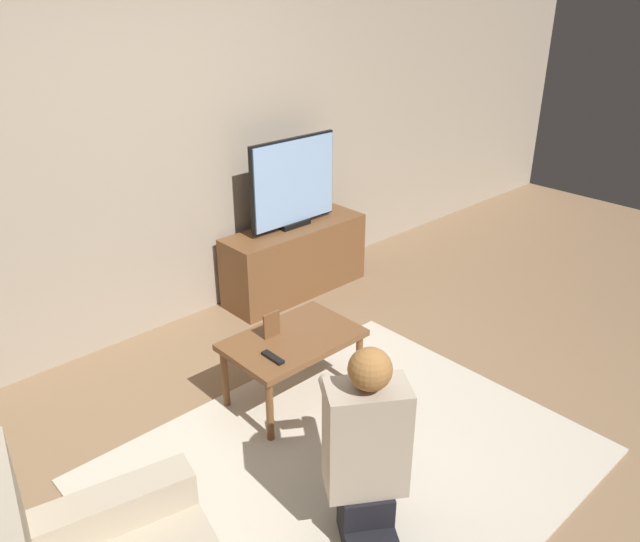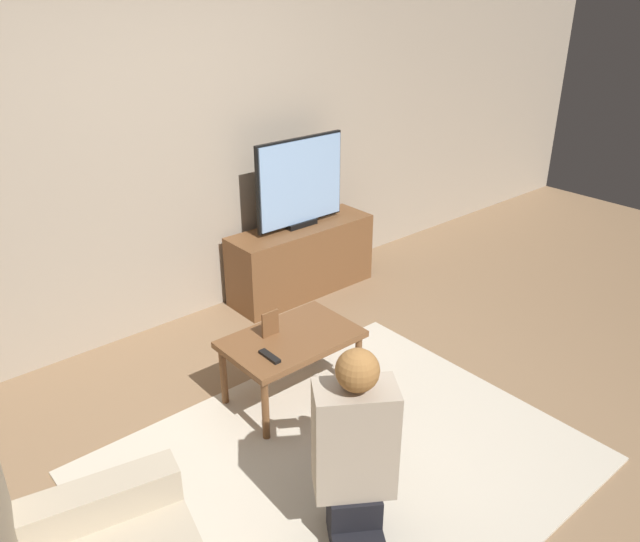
{
  "view_description": "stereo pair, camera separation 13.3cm",
  "coord_description": "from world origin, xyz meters",
  "views": [
    {
      "loc": [
        -1.76,
        -1.68,
        2.25
      ],
      "look_at": [
        0.42,
        0.67,
        0.73
      ],
      "focal_mm": 35.0,
      "sensor_mm": 36.0,
      "label": 1
    },
    {
      "loc": [
        -1.66,
        -1.77,
        2.25
      ],
      "look_at": [
        0.42,
        0.67,
        0.73
      ],
      "focal_mm": 35.0,
      "sensor_mm": 36.0,
      "label": 2
    }
  ],
  "objects": [
    {
      "name": "wall_back",
      "position": [
        0.0,
        1.93,
        1.3
      ],
      "size": [
        10.0,
        0.06,
        2.6
      ],
      "color": "tan",
      "rests_on": "ground_plane"
    },
    {
      "name": "picture_frame",
      "position": [
        0.09,
        0.71,
        0.49
      ],
      "size": [
        0.11,
        0.01,
        0.15
      ],
      "color": "brown",
      "rests_on": "coffee_table"
    },
    {
      "name": "person_kneeling",
      "position": [
        -0.25,
        -0.34,
        0.46
      ],
      "size": [
        0.66,
        0.82,
        0.95
      ],
      "rotation": [
        0.0,
        0.0,
        2.56
      ],
      "color": "black",
      "rests_on": "rug"
    },
    {
      "name": "tv_stand",
      "position": [
        1.08,
        1.66,
        0.27
      ],
      "size": [
        1.17,
        0.37,
        0.55
      ],
      "color": "brown",
      "rests_on": "ground_plane"
    },
    {
      "name": "coffee_table",
      "position": [
        0.17,
        0.62,
        0.37
      ],
      "size": [
        0.75,
        0.48,
        0.42
      ],
      "color": "brown",
      "rests_on": "ground_plane"
    },
    {
      "name": "rug",
      "position": [
        0.0,
        0.0,
        0.01
      ],
      "size": [
        2.3,
        1.83,
        0.02
      ],
      "color": "beige",
      "rests_on": "ground_plane"
    },
    {
      "name": "remote",
      "position": [
        -0.05,
        0.53,
        0.43
      ],
      "size": [
        0.04,
        0.15,
        0.02
      ],
      "color": "black",
      "rests_on": "coffee_table"
    },
    {
      "name": "ground_plane",
      "position": [
        0.0,
        0.0,
        0.0
      ],
      "size": [
        10.0,
        10.0,
        0.0
      ],
      "primitive_type": "plane",
      "color": "#896B4C"
    },
    {
      "name": "tv",
      "position": [
        1.08,
        1.66,
        0.89
      ],
      "size": [
        0.77,
        0.08,
        0.67
      ],
      "color": "black",
      "rests_on": "tv_stand"
    }
  ]
}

